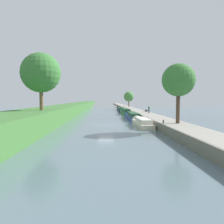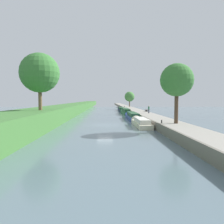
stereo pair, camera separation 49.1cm
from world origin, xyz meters
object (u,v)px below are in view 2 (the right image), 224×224
object	(u,v)px
narrowboat_green	(125,111)
narrowboat_blue	(132,116)
person_walking	(149,109)
park_bench	(146,110)
mooring_bollard_near	(162,122)
mooring_bollard_far	(124,107)
narrowboat_navy	(121,109)
narrowboat_cream	(140,122)

from	to	relation	value
narrowboat_green	narrowboat_blue	bearing A→B (deg)	-90.16
person_walking	park_bench	distance (m)	5.83
mooring_bollard_near	narrowboat_green	bearing A→B (deg)	92.82
person_walking	mooring_bollard_far	bearing A→B (deg)	93.90
mooring_bollard_far	park_bench	bearing A→B (deg)	-84.26
narrowboat_blue	narrowboat_navy	distance (m)	31.56
narrowboat_navy	person_walking	distance (m)	29.11
mooring_bollard_near	narrowboat_navy	bearing A→B (deg)	92.07
narrowboat_blue	person_walking	xyz separation A→B (m)	(4.12, 2.78, 1.34)
person_walking	mooring_bollard_far	xyz separation A→B (m)	(-2.41, 35.33, -0.65)
person_walking	park_bench	xyz separation A→B (m)	(0.56, 5.78, -0.53)
narrowboat_cream	mooring_bollard_near	bearing A→B (deg)	-73.48
narrowboat_green	mooring_bollard_near	distance (m)	33.73
narrowboat_green	mooring_bollard_far	xyz separation A→B (m)	(1.66, 22.09, 0.62)
narrowboat_cream	narrowboat_navy	world-z (taller)	narrowboat_navy
mooring_bollard_near	narrowboat_blue	bearing A→B (deg)	95.52
person_walking	mooring_bollard_near	bearing A→B (deg)	-96.72
mooring_bollard_near	mooring_bollard_far	xyz separation A→B (m)	(0.00, 55.77, 0.00)
narrowboat_green	park_bench	xyz separation A→B (m)	(4.63, -7.47, 0.74)
mooring_bollard_far	person_walking	bearing A→B (deg)	-86.10
narrowboat_navy	mooring_bollard_near	distance (m)	49.26
narrowboat_green	person_walking	xyz separation A→B (m)	(4.07, -13.24, 1.27)
narrowboat_blue	narrowboat_green	world-z (taller)	narrowboat_green
narrowboat_cream	mooring_bollard_far	size ratio (longest dim) A/B	22.88
person_walking	mooring_bollard_near	distance (m)	20.59
narrowboat_cream	person_walking	bearing A→B (deg)	73.78
park_bench	narrowboat_navy	bearing A→B (deg)	101.66
narrowboat_green	mooring_bollard_near	size ratio (longest dim) A/B	36.86
narrowboat_cream	narrowboat_blue	size ratio (longest dim) A/B	0.78
narrowboat_green	mooring_bollard_far	size ratio (longest dim) A/B	36.86
narrowboat_blue	narrowboat_navy	size ratio (longest dim) A/B	0.97
narrowboat_green	narrowboat_navy	size ratio (longest dim) A/B	1.22
mooring_bollard_near	park_bench	distance (m)	26.38
mooring_bollard_near	narrowboat_cream	bearing A→B (deg)	106.52
narrowboat_green	person_walking	distance (m)	13.91
narrowboat_green	person_walking	size ratio (longest dim) A/B	9.99
narrowboat_cream	person_walking	xyz separation A→B (m)	(4.20, 14.42, 1.41)
narrowboat_blue	mooring_bollard_far	size ratio (longest dim) A/B	29.35
narrowboat_navy	mooring_bollard_near	size ratio (longest dim) A/B	30.11
mooring_bollard_near	park_bench	xyz separation A→B (m)	(2.97, 26.22, 0.12)
narrowboat_cream	mooring_bollard_near	xyz separation A→B (m)	(1.79, -6.02, 0.76)
mooring_bollard_near	park_bench	world-z (taller)	park_bench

